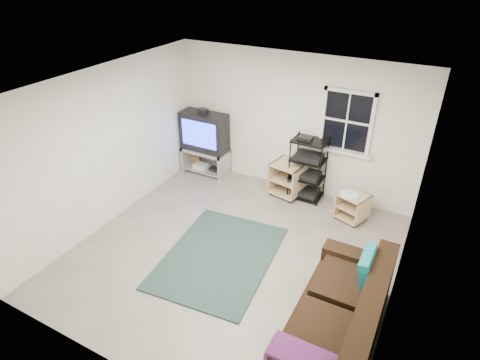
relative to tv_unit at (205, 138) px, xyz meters
The scene contains 8 objects.
room 2.83m from the tv_unit, ahead, with size 4.60×4.62×4.60m.
tv_unit is the anchor object (origin of this frame).
av_rack 2.20m from the tv_unit, ahead, with size 0.61×0.44×1.21m.
side_table_left 1.90m from the tv_unit, ahead, with size 0.64×0.64×0.65m.
side_table_right 3.19m from the tv_unit, ahead, with size 0.57×0.57×0.52m.
sofa 4.63m from the tv_unit, 37.94° to the right, with size 0.92×2.07×0.95m.
shag_rug 2.86m from the tv_unit, 53.83° to the right, with size 1.53×2.11×0.02m, color #312215.
paper_bag 0.69m from the tv_unit, 162.69° to the left, with size 0.28×0.18×0.40m, color olive.
Camera 1 is at (2.34, -4.19, 4.07)m, focal length 30.00 mm.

